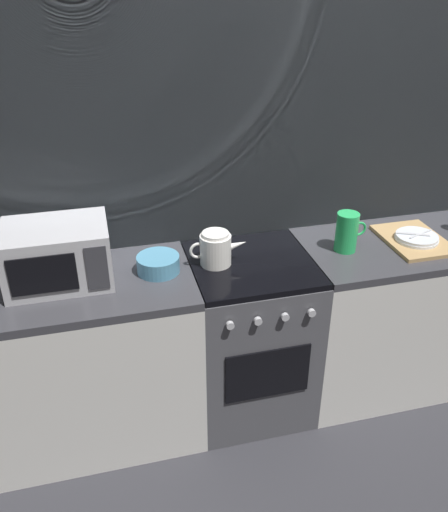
# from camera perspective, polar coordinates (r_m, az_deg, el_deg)

# --- Properties ---
(ground_plane) EXTENTS (8.00, 8.00, 0.00)m
(ground_plane) POSITION_cam_1_polar(r_m,az_deg,el_deg) (3.15, 2.53, -15.00)
(ground_plane) COLOR #2D2D33
(back_wall) EXTENTS (3.60, 0.05, 2.40)m
(back_wall) POSITION_cam_1_polar(r_m,az_deg,el_deg) (2.76, 1.14, 8.06)
(back_wall) COLOR gray
(back_wall) RESTS_ON ground_plane
(counter_left) EXTENTS (1.20, 0.60, 0.90)m
(counter_left) POSITION_cam_1_polar(r_m,az_deg,el_deg) (2.78, -15.70, -10.98)
(counter_left) COLOR silver
(counter_left) RESTS_ON ground_plane
(stove_unit) EXTENTS (0.60, 0.63, 0.90)m
(stove_unit) POSITION_cam_1_polar(r_m,az_deg,el_deg) (2.85, 2.74, -8.50)
(stove_unit) COLOR #4C4C51
(stove_unit) RESTS_ON ground_plane
(counter_right) EXTENTS (1.20, 0.60, 0.90)m
(counter_right) POSITION_cam_1_polar(r_m,az_deg,el_deg) (3.19, 18.47, -5.63)
(counter_right) COLOR silver
(counter_right) RESTS_ON ground_plane
(microwave) EXTENTS (0.46, 0.35, 0.27)m
(microwave) POSITION_cam_1_polar(r_m,az_deg,el_deg) (2.50, -17.29, 0.18)
(microwave) COLOR #B2B2B7
(microwave) RESTS_ON counter_left
(kettle) EXTENTS (0.28, 0.15, 0.17)m
(kettle) POSITION_cam_1_polar(r_m,az_deg,el_deg) (2.55, -0.88, 0.78)
(kettle) COLOR white
(kettle) RESTS_ON stove_unit
(mixing_bowl) EXTENTS (0.20, 0.20, 0.08)m
(mixing_bowl) POSITION_cam_1_polar(r_m,az_deg,el_deg) (2.52, -7.01, -0.84)
(mixing_bowl) COLOR teal
(mixing_bowl) RESTS_ON counter_left
(pitcher) EXTENTS (0.16, 0.11, 0.20)m
(pitcher) POSITION_cam_1_polar(r_m,az_deg,el_deg) (2.73, 12.91, 2.54)
(pitcher) COLOR green
(pitcher) RESTS_ON counter_right
(dish_pile) EXTENTS (0.30, 0.40, 0.06)m
(dish_pile) POSITION_cam_1_polar(r_m,az_deg,el_deg) (2.94, 19.62, 1.72)
(dish_pile) COLOR tan
(dish_pile) RESTS_ON counter_right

